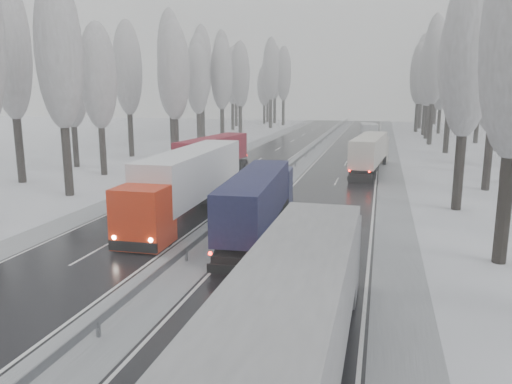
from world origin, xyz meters
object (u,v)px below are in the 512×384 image
at_px(truck_blue_box, 259,197).
at_px(truck_red_red, 208,155).
at_px(truck_grey_tarp, 299,309).
at_px(truck_cream_box, 371,151).
at_px(box_truck_distant, 368,132).
at_px(truck_red_white, 188,180).

distance_m(truck_blue_box, truck_red_red, 19.91).
height_order(truck_grey_tarp, truck_blue_box, truck_grey_tarp).
bearing_deg(truck_grey_tarp, truck_cream_box, 88.93).
bearing_deg(truck_grey_tarp, box_truck_distant, 90.41).
distance_m(truck_blue_box, box_truck_distant, 56.84).
xyz_separation_m(truck_grey_tarp, truck_cream_box, (0.93, 39.87, -0.22)).
relative_size(box_truck_distant, truck_red_white, 0.47).
xyz_separation_m(box_truck_distant, truck_red_white, (-10.14, -54.22, 1.06)).
xyz_separation_m(truck_cream_box, box_truck_distant, (-1.11, 31.91, -0.71)).
bearing_deg(box_truck_distant, truck_grey_tarp, -95.43).
bearing_deg(truck_blue_box, truck_grey_tarp, -76.03).
height_order(truck_blue_box, truck_red_white, truck_red_white).
bearing_deg(box_truck_distant, truck_red_red, -115.36).
relative_size(truck_blue_box, truck_red_red, 0.98).
bearing_deg(truck_red_white, truck_cream_box, 62.06).
bearing_deg(truck_cream_box, truck_red_white, -111.21).
relative_size(box_truck_distant, truck_red_red, 0.55).
bearing_deg(truck_red_white, truck_grey_tarp, -60.75).
height_order(box_truck_distant, truck_red_red, truck_red_red).
distance_m(truck_grey_tarp, truck_red_white, 20.37).
xyz_separation_m(truck_cream_box, truck_red_white, (-11.25, -22.31, 0.34)).
height_order(truck_grey_tarp, box_truck_distant, truck_grey_tarp).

